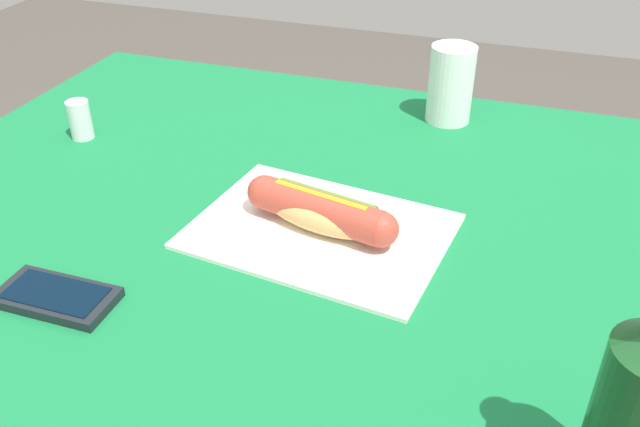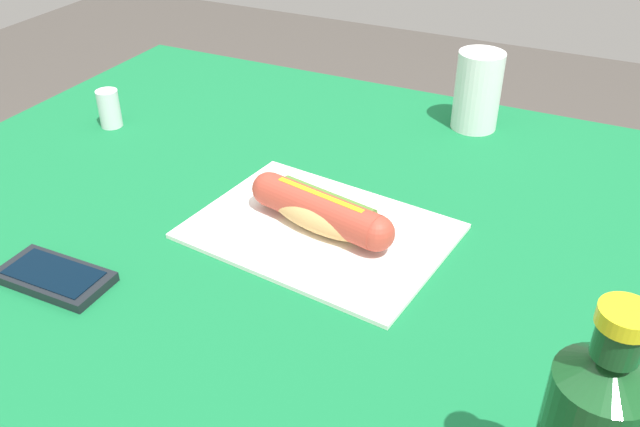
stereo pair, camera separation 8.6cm
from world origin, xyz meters
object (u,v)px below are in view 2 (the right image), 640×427
(drinking_cup, at_px, (478,91))
(salt_shaker, at_px, (109,109))
(hot_dog, at_px, (320,211))
(cell_phone, at_px, (54,277))

(drinking_cup, xyz_separation_m, salt_shaker, (-0.55, -0.26, -0.03))
(hot_dog, distance_m, cell_phone, 0.33)
(salt_shaker, bearing_deg, hot_dog, -16.48)
(hot_dog, distance_m, drinking_cup, 0.41)
(hot_dog, height_order, salt_shaker, salt_shaker)
(hot_dog, bearing_deg, drinking_cup, 76.55)
(hot_dog, height_order, cell_phone, hot_dog)
(cell_phone, bearing_deg, salt_shaker, 121.38)
(hot_dog, relative_size, drinking_cup, 1.65)
(cell_phone, distance_m, salt_shaker, 0.42)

